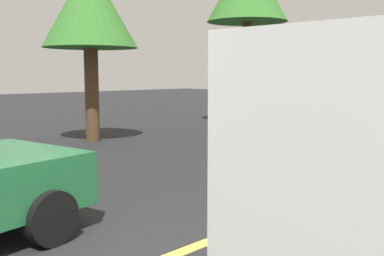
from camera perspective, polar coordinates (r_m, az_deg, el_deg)
The scene contains 2 objects.
lane_marking_centre at distance 6.74m, azimuth 13.07°, elevation -9.89°, with size 28.00×0.16×0.01m, color #E0D14C.
tree_right_verge at distance 13.23m, azimuth -12.98°, elevation 14.85°, with size 2.67×2.67×5.05m.
Camera 1 is at (-2.52, -3.36, 1.94)m, focal length 41.66 mm.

